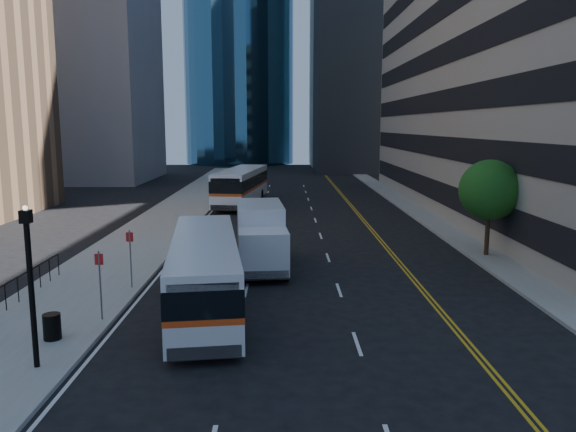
% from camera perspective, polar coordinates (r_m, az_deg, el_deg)
% --- Properties ---
extents(ground, '(160.00, 160.00, 0.00)m').
position_cam_1_polar(ground, '(22.51, 4.42, -8.99)').
color(ground, black).
rests_on(ground, ground).
extents(sidewalk_west, '(5.00, 90.00, 0.15)m').
position_cam_1_polar(sidewalk_west, '(47.60, -10.90, 0.65)').
color(sidewalk_west, gray).
rests_on(sidewalk_west, ground).
extents(sidewalk_east, '(2.00, 90.00, 0.15)m').
position_cam_1_polar(sidewalk_east, '(48.07, 12.62, 0.68)').
color(sidewalk_east, gray).
rests_on(sidewalk_east, ground).
extents(midrise_west, '(18.00, 18.00, 35.00)m').
position_cam_1_polar(midrise_west, '(78.52, -20.77, 16.30)').
color(midrise_west, gray).
rests_on(midrise_west, ground).
extents(street_tree, '(3.20, 3.20, 5.10)m').
position_cam_1_polar(street_tree, '(31.45, 19.81, 2.50)').
color(street_tree, '#332114').
rests_on(street_tree, sidewalk_east).
extents(lamp_post, '(0.28, 0.28, 4.56)m').
position_cam_1_polar(lamp_post, '(17.41, -24.69, -5.93)').
color(lamp_post, black).
rests_on(lamp_post, sidewalk_west).
extents(bus_front, '(3.79, 11.11, 2.81)m').
position_cam_1_polar(bus_front, '(21.70, -8.47, -5.53)').
color(bus_front, silver).
rests_on(bus_front, ground).
extents(bus_rear, '(4.27, 12.49, 3.16)m').
position_cam_1_polar(bus_rear, '(50.32, -4.77, 3.13)').
color(bus_rear, white).
rests_on(bus_rear, ground).
extents(box_truck, '(2.80, 6.68, 3.11)m').
position_cam_1_polar(box_truck, '(27.72, -2.78, -1.98)').
color(box_truck, silver).
rests_on(box_truck, ground).
extents(trash_can, '(0.70, 0.70, 0.84)m').
position_cam_1_polar(trash_can, '(20.03, -22.85, -10.31)').
color(trash_can, black).
rests_on(trash_can, sidewalk_west).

